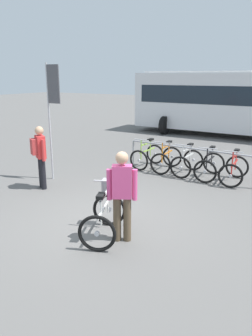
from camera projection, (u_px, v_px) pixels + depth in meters
ground_plane at (102, 219)px, 6.81m from camera, size 80.00×80.00×0.00m
bike_rack_rail at (188, 154)px, 9.54m from camera, size 3.90×0.36×0.88m
racked_bike_lime at (147, 156)px, 10.61m from camera, size 0.72×1.14×0.97m
racked_bike_orange at (166, 159)px, 10.22m from camera, size 0.72×1.12×0.97m
racked_bike_white at (187, 162)px, 9.83m from camera, size 0.68×1.11×0.97m
racked_bike_black at (210, 166)px, 9.44m from camera, size 0.72×1.12×0.97m
racked_bike_red at (234, 170)px, 9.05m from camera, size 0.72×1.13×0.97m
featured_bicycle at (105, 213)px, 6.02m from camera, size 1.02×1.26×0.97m
person_with_featured_bike at (122, 193)px, 5.71m from camera, size 0.48×0.34×1.64m
pedestrian_with_backpack at (40, 153)px, 8.45m from camera, size 0.47×0.44×1.64m
bus_distant at (239, 100)px, 15.64m from camera, size 10.04×3.52×3.08m
banner_flag at (52, 100)px, 8.83m from camera, size 0.45×0.05×3.20m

